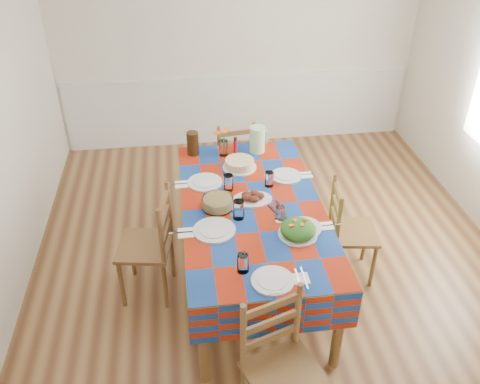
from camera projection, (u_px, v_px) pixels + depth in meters
name	position (u px, v px, depth m)	size (l,w,h in m)	color
room	(276.00, 134.00, 4.14)	(4.58, 5.08, 2.78)	brown
wainscot	(238.00, 107.00, 6.67)	(4.41, 0.06, 0.92)	silver
dining_table	(252.00, 215.00, 4.24)	(1.16, 2.16, 0.84)	brown
setting_near_head	(263.00, 274.00, 3.45)	(0.48, 0.32, 0.14)	silver
setting_left_near	(222.00, 222.00, 3.93)	(0.60, 0.36, 0.16)	silver
setting_left_far	(212.00, 182.00, 4.41)	(0.56, 0.33, 0.15)	silver
setting_right_near	(296.00, 222.00, 3.94)	(0.51, 0.29, 0.13)	silver
setting_right_far	(281.00, 177.00, 4.49)	(0.53, 0.31, 0.14)	silver
meat_platter	(252.00, 198.00, 4.23)	(0.33, 0.24, 0.06)	silver
salad_platter	(298.00, 230.00, 3.83)	(0.30, 0.30, 0.13)	silver
pasta_bowl	(218.00, 203.00, 4.13)	(0.26, 0.26, 0.09)	white
cake	(240.00, 164.00, 4.66)	(0.31, 0.31, 0.09)	silver
serving_utensils	(280.00, 212.00, 4.09)	(0.15, 0.34, 0.01)	black
flower_vase	(223.00, 144.00, 4.82)	(0.18, 0.15, 0.28)	white
hot_sauce	(235.00, 145.00, 4.88)	(0.04, 0.04, 0.16)	red
green_pitcher	(257.00, 139.00, 4.88)	(0.15, 0.15, 0.25)	#BEF0A9
tea_pitcher	(193.00, 143.00, 4.84)	(0.11, 0.11, 0.23)	#311E0B
name_card	(275.00, 293.00, 3.33)	(0.09, 0.03, 0.02)	silver
chair_near	(281.00, 369.00, 3.23)	(0.58, 0.57, 1.04)	brown
chair_far	(233.00, 161.00, 5.51)	(0.48, 0.47, 0.98)	brown
chair_left	(150.00, 246.00, 4.27)	(0.51, 0.52, 1.03)	brown
chair_right	(348.00, 232.00, 4.49)	(0.46, 0.48, 0.96)	brown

